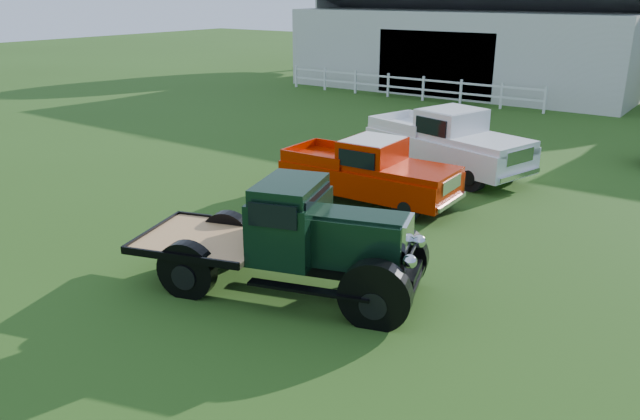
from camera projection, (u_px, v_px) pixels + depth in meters
The scene contains 6 objects.
ground at pixel (275, 276), 12.01m from camera, with size 120.00×120.00×0.00m, color #294D15.
shed_left at pixel (474, 36), 34.84m from camera, with size 18.80×10.20×5.60m, color #A8A58F, non-canonical shape.
fence_rail at pixel (405, 87), 31.53m from camera, with size 14.20×0.16×1.20m, color white, non-canonical shape.
vintage_flatbed at pixel (285, 236), 11.18m from camera, with size 5.24×2.07×2.07m, color black, non-canonical shape.
red_pickup at pixel (369, 170), 15.93m from camera, with size 4.69×1.80×1.71m, color #B11A00, non-canonical shape.
white_pickup at pixel (447, 142), 18.49m from camera, with size 5.22×2.02×1.92m, color white, non-canonical shape.
Camera 1 is at (7.07, -8.35, 5.20)m, focal length 35.00 mm.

